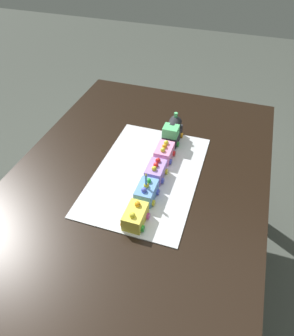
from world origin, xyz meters
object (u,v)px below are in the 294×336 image
object	(u,v)px
cake_car_gondola_lavender	(156,171)
birthday_candle	(146,179)
cake_car_caboose_lemon	(135,216)
cake_car_flatbed_bubblegum	(164,152)
dining_table	(139,192)
cake_car_hopper_sky_blue	(146,192)
cake_locomotive	(172,132)

from	to	relation	value
cake_car_gondola_lavender	birthday_candle	world-z (taller)	birthday_candle
cake_car_gondola_lavender	cake_car_caboose_lemon	size ratio (longest dim) A/B	1.00
cake_car_flatbed_bubblegum	cake_car_caboose_lemon	distance (m)	0.35
cake_car_flatbed_bubblegum	cake_car_caboose_lemon	bearing A→B (deg)	0.00
cake_car_caboose_lemon	dining_table	bearing A→B (deg)	-163.39
cake_car_gondola_lavender	cake_car_hopper_sky_blue	bearing A→B (deg)	0.00
cake_locomotive	cake_car_caboose_lemon	distance (m)	0.48
cake_car_gondola_lavender	dining_table	bearing A→B (deg)	-87.44
cake_car_flatbed_bubblegum	cake_car_gondola_lavender	bearing A→B (deg)	0.00
cake_locomotive	cake_car_hopper_sky_blue	world-z (taller)	cake_locomotive
cake_car_gondola_lavender	cake_locomotive	bearing A→B (deg)	-180.00
dining_table	birthday_candle	distance (m)	0.25
cake_car_gondola_lavender	cake_car_hopper_sky_blue	size ratio (longest dim) A/B	1.00
cake_car_hopper_sky_blue	cake_car_flatbed_bubblegum	bearing A→B (deg)	180.00
cake_locomotive	birthday_candle	world-z (taller)	birthday_candle
cake_car_caboose_lemon	birthday_candle	xyz separation A→B (m)	(-0.11, -0.00, 0.07)
cake_car_flatbed_bubblegum	cake_car_gondola_lavender	xyz separation A→B (m)	(0.12, 0.00, 0.00)
cake_car_flatbed_bubblegum	birthday_candle	xyz separation A→B (m)	(0.24, -0.00, 0.07)
cake_locomotive	cake_car_caboose_lemon	bearing A→B (deg)	0.00
cake_car_flatbed_bubblegum	cake_car_hopper_sky_blue	distance (m)	0.24
dining_table	birthday_candle	bearing A→B (deg)	30.48
cake_car_flatbed_bubblegum	dining_table	bearing A→B (deg)	-29.85
cake_car_gondola_lavender	cake_car_caboose_lemon	distance (m)	0.24
cake_car_flatbed_bubblegum	birthday_candle	world-z (taller)	birthday_candle
dining_table	cake_car_gondola_lavender	xyz separation A→B (m)	(-0.00, 0.07, 0.14)
cake_car_hopper_sky_blue	cake_car_caboose_lemon	bearing A→B (deg)	0.00
dining_table	cake_car_gondola_lavender	bearing A→B (deg)	92.56
cake_car_hopper_sky_blue	birthday_candle	distance (m)	0.07
cake_car_hopper_sky_blue	cake_car_caboose_lemon	size ratio (longest dim) A/B	1.00
dining_table	cake_car_gondola_lavender	distance (m)	0.16
cake_car_flatbed_bubblegum	birthday_candle	size ratio (longest dim) A/B	1.83
dining_table	birthday_candle	size ratio (longest dim) A/B	25.68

